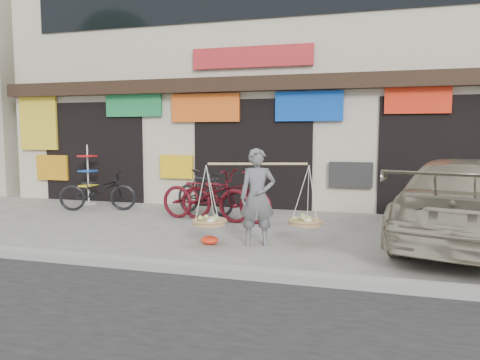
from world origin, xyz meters
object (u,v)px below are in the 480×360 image
(bike_0, at_px, (98,191))
(display_rack, at_px, (88,180))
(street_vendor, at_px, (257,201))
(suv, at_px, (472,202))
(bike_2, at_px, (206,195))
(bike_1, at_px, (204,192))
(bike_3, at_px, (225,195))

(bike_0, xyz_separation_m, display_rack, (-0.81, 0.81, 0.15))
(street_vendor, xyz_separation_m, suv, (3.44, 1.01, -0.02))
(suv, bearing_deg, display_rack, 1.95)
(bike_2, bearing_deg, bike_1, 30.46)
(display_rack, bearing_deg, street_vendor, -30.26)
(street_vendor, xyz_separation_m, bike_0, (-4.56, 2.32, -0.27))
(suv, bearing_deg, bike_3, 5.23)
(street_vendor, height_order, bike_0, street_vendor)
(bike_2, xyz_separation_m, display_rack, (-3.77, 1.29, 0.07))
(street_vendor, relative_size, display_rack, 1.34)
(bike_2, distance_m, bike_3, 0.44)
(bike_1, xyz_separation_m, suv, (5.33, -1.53, 0.21))
(bike_2, xyz_separation_m, suv, (5.05, -0.84, 0.17))
(street_vendor, height_order, bike_3, street_vendor)
(bike_1, bearing_deg, street_vendor, -121.31)
(street_vendor, distance_m, bike_3, 2.19)
(bike_0, bearing_deg, suv, -119.48)
(suv, distance_m, display_rack, 9.07)
(bike_1, height_order, bike_3, bike_3)
(street_vendor, bearing_deg, suv, -0.03)
(bike_0, relative_size, bike_2, 0.86)
(bike_3, bearing_deg, bike_1, 54.46)
(bike_2, bearing_deg, suv, -91.33)
(bike_2, relative_size, suv, 0.39)
(street_vendor, bearing_deg, bike_1, 110.36)
(bike_1, xyz_separation_m, bike_2, (0.29, -0.69, 0.04))
(street_vendor, xyz_separation_m, bike_2, (-1.61, 1.84, -0.19))
(bike_3, relative_size, suv, 0.39)
(bike_1, relative_size, bike_3, 0.81)
(street_vendor, bearing_deg, bike_2, 114.71)
(bike_0, distance_m, bike_2, 2.99)
(bike_2, bearing_deg, display_rack, 79.16)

